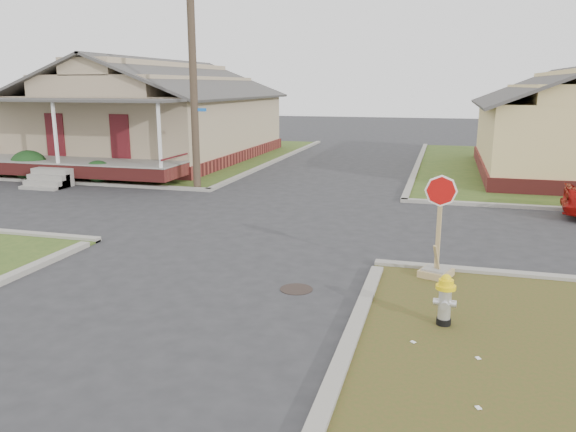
# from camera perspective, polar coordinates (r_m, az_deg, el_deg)

# --- Properties ---
(ground) EXTENTS (120.00, 120.00, 0.00)m
(ground) POSITION_cam_1_polar(r_m,az_deg,el_deg) (12.20, -8.62, -5.60)
(ground) COLOR #2A2A2C
(ground) RESTS_ON ground
(verge_far_left) EXTENTS (19.00, 19.00, 0.05)m
(verge_far_left) POSITION_cam_1_polar(r_m,az_deg,el_deg) (33.85, -16.39, 6.08)
(verge_far_left) COLOR #354F1C
(verge_far_left) RESTS_ON ground
(curbs) EXTENTS (80.00, 40.00, 0.12)m
(curbs) POSITION_cam_1_polar(r_m,az_deg,el_deg) (16.70, -1.63, -0.32)
(curbs) COLOR gray
(curbs) RESTS_ON ground
(manhole) EXTENTS (0.64, 0.64, 0.01)m
(manhole) POSITION_cam_1_polar(r_m,az_deg,el_deg) (11.06, 0.86, -7.44)
(manhole) COLOR black
(manhole) RESTS_ON ground
(corner_house) EXTENTS (10.10, 15.50, 5.30)m
(corner_house) POSITION_cam_1_polar(r_m,az_deg,el_deg) (31.01, -13.17, 9.85)
(corner_house) COLOR maroon
(corner_house) RESTS_ON ground
(side_house_yellow) EXTENTS (7.60, 11.60, 4.70)m
(side_house_yellow) POSITION_cam_1_polar(r_m,az_deg,el_deg) (27.55, 26.70, 8.24)
(side_house_yellow) COLOR maroon
(side_house_yellow) RESTS_ON ground
(utility_pole) EXTENTS (1.80, 0.28, 9.00)m
(utility_pole) POSITION_cam_1_polar(r_m,az_deg,el_deg) (21.42, -9.66, 15.05)
(utility_pole) COLOR #3E2E24
(utility_pole) RESTS_ON ground
(fire_hydrant) EXTENTS (0.32, 0.32, 0.87)m
(fire_hydrant) POSITION_cam_1_polar(r_m,az_deg,el_deg) (9.58, 15.67, -7.93)
(fire_hydrant) COLOR black
(fire_hydrant) RESTS_ON ground
(stop_sign) EXTENTS (0.60, 0.59, 2.12)m
(stop_sign) POSITION_cam_1_polar(r_m,az_deg,el_deg) (11.89, 14.90, -3.86)
(stop_sign) COLOR tan
(stop_sign) RESTS_ON ground
(hedge_left) EXTENTS (1.52, 1.24, 1.16)m
(hedge_left) POSITION_cam_1_polar(r_m,az_deg,el_deg) (25.98, -24.82, 4.74)
(hedge_left) COLOR #143816
(hedge_left) RESTS_ON verge_far_left
(hedge_right) EXTENTS (1.27, 1.04, 0.97)m
(hedge_right) POSITION_cam_1_polar(r_m,az_deg,el_deg) (23.71, -18.72, 4.33)
(hedge_right) COLOR #143816
(hedge_right) RESTS_ON verge_far_left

